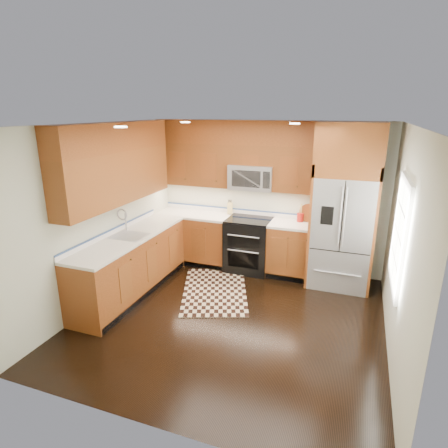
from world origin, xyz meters
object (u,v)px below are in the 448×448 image
(utensil_crock, at_px, (300,216))
(refrigerator, at_px, (344,207))
(knife_block, at_px, (230,208))
(rug, at_px, (215,290))
(range, at_px, (249,245))

(utensil_crock, bearing_deg, refrigerator, -16.69)
(knife_block, relative_size, utensil_crock, 0.84)
(rug, relative_size, knife_block, 6.27)
(knife_block, bearing_deg, rug, -81.77)
(refrigerator, distance_m, knife_block, 2.03)
(range, distance_m, utensil_crock, 1.04)
(knife_block, bearing_deg, range, -29.49)
(range, xyz_separation_m, rug, (-0.26, -0.98, -0.46))
(refrigerator, relative_size, knife_block, 9.97)
(range, height_order, rug, range)
(range, xyz_separation_m, utensil_crock, (0.85, 0.17, 0.58))
(range, distance_m, rug, 1.11)
(rug, distance_m, knife_block, 1.62)
(refrigerator, xyz_separation_m, utensil_crock, (-0.70, 0.21, -0.26))
(refrigerator, bearing_deg, range, 178.60)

